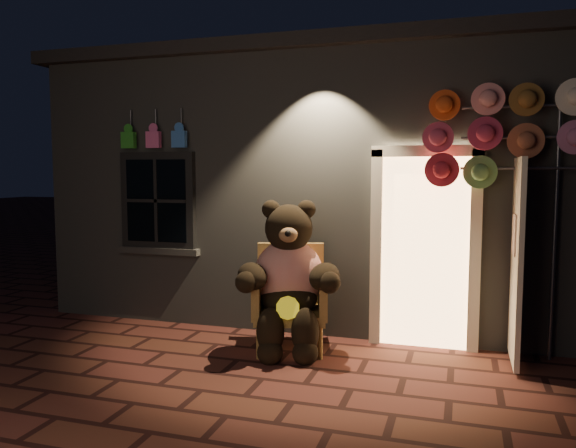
% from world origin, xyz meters
% --- Properties ---
extents(ground, '(60.00, 60.00, 0.00)m').
position_xyz_m(ground, '(0.00, 0.00, 0.00)').
color(ground, '#52241F').
rests_on(ground, ground).
extents(shop_building, '(7.30, 5.95, 3.51)m').
position_xyz_m(shop_building, '(0.00, 3.99, 1.74)').
color(shop_building, slate).
rests_on(shop_building, ground).
extents(wicker_armchair, '(0.92, 0.87, 1.12)m').
position_xyz_m(wicker_armchair, '(-0.03, 0.97, 0.56)').
color(wicker_armchair, '#AE8C43').
rests_on(wicker_armchair, ground).
extents(teddy_bear, '(1.14, 1.03, 1.63)m').
position_xyz_m(teddy_bear, '(-0.00, 0.83, 0.79)').
color(teddy_bear, red).
rests_on(teddy_bear, ground).
extents(hat_rack, '(1.60, 0.22, 2.79)m').
position_xyz_m(hat_rack, '(2.06, 1.28, 2.29)').
color(hat_rack, '#59595E').
rests_on(hat_rack, ground).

